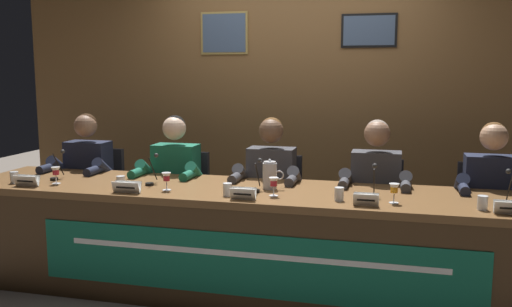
# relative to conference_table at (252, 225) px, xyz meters

# --- Properties ---
(ground_plane) EXTENTS (12.00, 12.00, 0.00)m
(ground_plane) POSITION_rel_conference_table_xyz_m (-0.00, 0.12, -0.53)
(ground_plane) COLOR #70665B
(wall_back_panelled) EXTENTS (5.48, 0.14, 2.60)m
(wall_back_panelled) POSITION_rel_conference_table_xyz_m (-0.00, 1.61, 0.78)
(wall_back_panelled) COLOR brown
(wall_back_panelled) RESTS_ON ground_plane
(conference_table) EXTENTS (4.28, 0.85, 0.75)m
(conference_table) POSITION_rel_conference_table_xyz_m (0.00, 0.00, 0.00)
(conference_table) COLOR brown
(conference_table) RESTS_ON ground_plane
(chair_far_left) EXTENTS (0.44, 0.45, 0.88)m
(chair_far_left) POSITION_rel_conference_table_xyz_m (-1.59, 0.73, -0.10)
(chair_far_left) COLOR black
(chair_far_left) RESTS_ON ground_plane
(panelist_far_left) EXTENTS (0.51, 0.48, 1.21)m
(panelist_far_left) POSITION_rel_conference_table_xyz_m (-1.59, 0.53, 0.17)
(panelist_far_left) COLOR black
(panelist_far_left) RESTS_ON ground_plane
(nameplate_far_left) EXTENTS (0.18, 0.06, 0.08)m
(nameplate_far_left) POSITION_rel_conference_table_xyz_m (-1.60, -0.18, 0.26)
(nameplate_far_left) COLOR white
(nameplate_far_left) RESTS_ON conference_table
(juice_glass_far_left) EXTENTS (0.06, 0.06, 0.12)m
(juice_glass_far_left) POSITION_rel_conference_table_xyz_m (-1.45, -0.06, 0.31)
(juice_glass_far_left) COLOR white
(juice_glass_far_left) RESTS_ON conference_table
(water_cup_far_left) EXTENTS (0.06, 0.06, 0.08)m
(water_cup_far_left) POSITION_rel_conference_table_xyz_m (-1.77, -0.11, 0.26)
(water_cup_far_left) COLOR silver
(water_cup_far_left) RESTS_ON conference_table
(microphone_far_left) EXTENTS (0.06, 0.17, 0.22)m
(microphone_far_left) POSITION_rel_conference_table_xyz_m (-1.55, 0.09, 0.30)
(microphone_far_left) COLOR black
(microphone_far_left) RESTS_ON conference_table
(chair_left) EXTENTS (0.44, 0.45, 0.88)m
(chair_left) POSITION_rel_conference_table_xyz_m (-0.80, 0.73, -0.10)
(chair_left) COLOR black
(chair_left) RESTS_ON ground_plane
(panelist_left) EXTENTS (0.51, 0.48, 1.21)m
(panelist_left) POSITION_rel_conference_table_xyz_m (-0.80, 0.53, 0.17)
(panelist_left) COLOR black
(panelist_left) RESTS_ON ground_plane
(nameplate_left) EXTENTS (0.19, 0.06, 0.08)m
(nameplate_left) POSITION_rel_conference_table_xyz_m (-0.81, -0.21, 0.26)
(nameplate_left) COLOR white
(nameplate_left) RESTS_ON conference_table
(juice_glass_left) EXTENTS (0.06, 0.06, 0.12)m
(juice_glass_left) POSITION_rel_conference_table_xyz_m (-0.59, -0.07, 0.31)
(juice_glass_left) COLOR white
(juice_glass_left) RESTS_ON conference_table
(water_cup_left) EXTENTS (0.06, 0.06, 0.08)m
(water_cup_left) POSITION_rel_conference_table_xyz_m (-0.93, -0.07, 0.26)
(water_cup_left) COLOR silver
(water_cup_left) RESTS_ON conference_table
(microphone_left) EXTENTS (0.06, 0.17, 0.22)m
(microphone_left) POSITION_rel_conference_table_xyz_m (-0.77, 0.09, 0.30)
(microphone_left) COLOR black
(microphone_left) RESTS_ON conference_table
(chair_center) EXTENTS (0.44, 0.45, 0.88)m
(chair_center) POSITION_rel_conference_table_xyz_m (-0.00, 0.73, -0.10)
(chair_center) COLOR black
(chair_center) RESTS_ON ground_plane
(panelist_center) EXTENTS (0.51, 0.48, 1.21)m
(panelist_center) POSITION_rel_conference_table_xyz_m (-0.00, 0.53, 0.17)
(panelist_center) COLOR black
(panelist_center) RESTS_ON ground_plane
(nameplate_center) EXTENTS (0.17, 0.06, 0.08)m
(nameplate_center) POSITION_rel_conference_table_xyz_m (-0.00, -0.21, 0.26)
(nameplate_center) COLOR white
(nameplate_center) RESTS_ON conference_table
(juice_glass_center) EXTENTS (0.06, 0.06, 0.12)m
(juice_glass_center) POSITION_rel_conference_table_xyz_m (0.16, -0.06, 0.31)
(juice_glass_center) COLOR white
(juice_glass_center) RESTS_ON conference_table
(water_cup_center) EXTENTS (0.06, 0.06, 0.08)m
(water_cup_center) POSITION_rel_conference_table_xyz_m (-0.13, -0.13, 0.26)
(water_cup_center) COLOR silver
(water_cup_center) RESTS_ON conference_table
(microphone_center) EXTENTS (0.06, 0.17, 0.22)m
(microphone_center) POSITION_rel_conference_table_xyz_m (0.02, 0.06, 0.30)
(microphone_center) COLOR black
(microphone_center) RESTS_ON conference_table
(chair_right) EXTENTS (0.44, 0.45, 0.88)m
(chair_right) POSITION_rel_conference_table_xyz_m (0.79, 0.73, -0.10)
(chair_right) COLOR black
(chair_right) RESTS_ON ground_plane
(panelist_right) EXTENTS (0.51, 0.48, 1.21)m
(panelist_right) POSITION_rel_conference_table_xyz_m (0.79, 0.53, 0.17)
(panelist_right) COLOR black
(panelist_right) RESTS_ON ground_plane
(nameplate_right) EXTENTS (0.15, 0.06, 0.08)m
(nameplate_right) POSITION_rel_conference_table_xyz_m (0.76, -0.18, 0.26)
(nameplate_right) COLOR white
(nameplate_right) RESTS_ON conference_table
(juice_glass_right) EXTENTS (0.06, 0.06, 0.12)m
(juice_glass_right) POSITION_rel_conference_table_xyz_m (0.93, -0.07, 0.31)
(juice_glass_right) COLOR white
(juice_glass_right) RESTS_ON conference_table
(water_cup_right) EXTENTS (0.06, 0.06, 0.08)m
(water_cup_right) POSITION_rel_conference_table_xyz_m (0.59, -0.08, 0.26)
(water_cup_right) COLOR silver
(water_cup_right) RESTS_ON conference_table
(microphone_right) EXTENTS (0.06, 0.17, 0.22)m
(microphone_right) POSITION_rel_conference_table_xyz_m (0.80, 0.03, 0.30)
(microphone_right) COLOR black
(microphone_right) RESTS_ON conference_table
(chair_far_right) EXTENTS (0.44, 0.45, 0.88)m
(chair_far_right) POSITION_rel_conference_table_xyz_m (1.59, 0.73, -0.10)
(chair_far_right) COLOR black
(chair_far_right) RESTS_ON ground_plane
(panelist_far_right) EXTENTS (0.51, 0.48, 1.21)m
(panelist_far_right) POSITION_rel_conference_table_xyz_m (1.59, 0.53, 0.17)
(panelist_far_right) COLOR black
(panelist_far_right) RESTS_ON ground_plane
(nameplate_far_right) EXTENTS (0.19, 0.06, 0.08)m
(nameplate_far_right) POSITION_rel_conference_table_xyz_m (1.58, -0.19, 0.26)
(nameplate_far_right) COLOR white
(nameplate_far_right) RESTS_ON conference_table
(water_cup_far_right) EXTENTS (0.06, 0.06, 0.08)m
(water_cup_far_right) POSITION_rel_conference_table_xyz_m (1.44, -0.11, 0.26)
(water_cup_far_right) COLOR silver
(water_cup_far_right) RESTS_ON conference_table
(microphone_far_right) EXTENTS (0.06, 0.17, 0.22)m
(microphone_far_right) POSITION_rel_conference_table_xyz_m (1.61, 0.03, 0.30)
(microphone_far_right) COLOR black
(microphone_far_right) RESTS_ON conference_table
(water_pitcher_central) EXTENTS (0.15, 0.10, 0.21)m
(water_pitcher_central) POSITION_rel_conference_table_xyz_m (0.09, 0.16, 0.32)
(water_pitcher_central) COLOR silver
(water_pitcher_central) RESTS_ON conference_table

